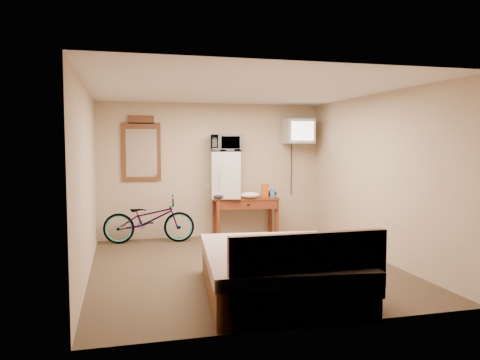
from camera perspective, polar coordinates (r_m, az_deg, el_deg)
The scene contains 13 objects.
room at distance 6.59m, azimuth 0.34°, elevation 0.12°, with size 4.60×4.64×2.50m.
desk at distance 8.73m, azimuth 0.70°, elevation -3.01°, with size 1.25×0.58×0.75m.
mini_fridge at distance 8.63m, azimuth -1.62°, elevation 0.64°, with size 0.63×0.62×0.85m.
microwave at distance 8.61m, azimuth -1.63°, elevation 4.54°, with size 0.58×0.39×0.32m, color silver.
snack_bag at distance 8.78m, azimuth 3.04°, elevation -1.29°, with size 0.12×0.07×0.24m, color #CC4D12.
blue_cup at distance 8.79m, azimuth 3.99°, elevation -1.57°, with size 0.09×0.09×0.16m, color #3C7BCE.
cloth_cream at distance 8.60m, azimuth 1.22°, elevation -1.85°, with size 0.36×0.28×0.11m, color white.
cloth_dark_a at distance 8.47m, azimuth -2.57°, elevation -2.03°, with size 0.24×0.18×0.09m, color black.
cloth_dark_b at distance 8.97m, azimuth 3.82°, elevation -1.63°, with size 0.22×0.18×0.10m, color black.
crt_television at distance 9.00m, azimuth 7.12°, elevation 5.91°, with size 0.53×0.60×0.46m.
wall_mirror at distance 8.64m, azimuth -11.94°, elevation 3.67°, with size 0.69×0.04×1.18m.
bicycle at distance 8.42m, azimuth -11.02°, elevation -4.73°, with size 0.55×1.58×0.83m, color black.
bed at distance 5.48m, azimuth 4.76°, elevation -10.97°, with size 1.87×2.34×0.90m.
Camera 1 is at (-1.66, -6.36, 1.74)m, focal length 35.00 mm.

